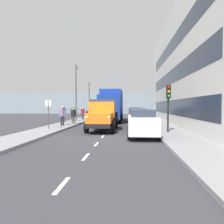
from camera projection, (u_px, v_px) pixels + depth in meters
name	position (u px, v px, depth m)	size (l,w,h in m)	color
ground_plane	(115.00, 122.00, 24.89)	(80.00, 80.00, 0.00)	#38383D
sidewalk_left	(153.00, 121.00, 24.52)	(2.41, 43.93, 0.15)	gray
sidewalk_right	(78.00, 121.00, 25.26)	(2.41, 43.93, 0.15)	gray
road_centreline_markings	(115.00, 122.00, 25.09)	(0.12, 40.88, 0.01)	silver
building_terrace	(217.00, 68.00, 19.87)	(8.72, 26.21, 11.35)	silver
sea_horizon	(122.00, 104.00, 49.69)	(80.00, 0.80, 5.00)	#84939E
seawall_railing	(121.00, 110.00, 46.15)	(28.08, 0.08, 1.20)	#4C5156
truck_vintage_orange	(102.00, 116.00, 15.77)	(2.17, 5.64, 2.43)	black
lorry_cargo_blue	(111.00, 105.00, 24.85)	(2.58, 8.20, 3.87)	#193899
car_white_kerbside_near	(142.00, 122.00, 12.85)	(1.80, 4.47, 1.72)	white
car_maroon_kerbside_1	(138.00, 118.00, 18.17)	(1.78, 4.53, 1.72)	maroon
car_grey_kerbside_2	(136.00, 115.00, 23.75)	(1.92, 4.00, 1.72)	slate
car_navy_kerbside_3	(134.00, 113.00, 29.02)	(1.79, 3.88, 1.72)	navy
car_black_oppositeside_0	(97.00, 114.00, 26.32)	(1.97, 4.45, 1.72)	black
car_teal_oppositeside_1	(103.00, 112.00, 32.59)	(1.85, 3.95, 1.72)	#1E6670
car_red_oppositeside_2	(107.00, 111.00, 38.64)	(1.83, 4.20, 1.72)	#B21E1E
pedestrian_strolling	(62.00, 114.00, 18.60)	(0.53, 0.34, 1.73)	black
pedestrian_by_lamp	(73.00, 114.00, 20.59)	(0.53, 0.34, 1.58)	#4C473D
pedestrian_with_bag	(63.00, 112.00, 22.22)	(0.53, 0.34, 1.82)	#4C473D
pedestrian_near_railing	(73.00, 112.00, 24.70)	(0.53, 0.34, 1.82)	#383342
pedestrian_couple_a	(83.00, 112.00, 26.97)	(0.53, 0.34, 1.59)	#383342
traffic_light_near	(168.00, 98.00, 13.90)	(0.28, 0.41, 3.20)	black
lamp_post_promenade	(76.00, 88.00, 23.85)	(0.32, 1.14, 6.57)	#59595B
lamp_post_far	(89.00, 96.00, 33.18)	(0.32, 1.14, 5.69)	#59595B
street_sign	(48.00, 109.00, 15.84)	(0.50, 0.07, 2.25)	#4C4C4C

